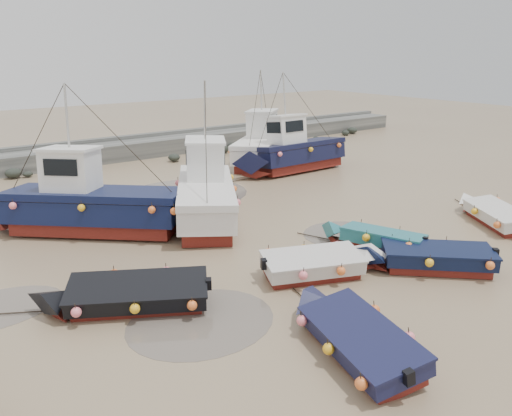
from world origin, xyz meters
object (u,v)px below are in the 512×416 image
(dinghy_4, at_px, (126,292))
(dinghy_2, at_px, (373,236))
(cabin_boat_0, at_px, (81,202))
(dinghy_5, at_px, (322,261))
(person, at_px, (107,238))
(cabin_boat_1, at_px, (205,190))
(cabin_boat_2, at_px, (292,151))
(dinghy_1, at_px, (356,331))
(dinghy_3, at_px, (494,211))
(cabin_boat_3, at_px, (263,144))
(dinghy_6, at_px, (427,255))

(dinghy_4, bearing_deg, dinghy_2, -68.41)
(dinghy_4, xyz_separation_m, cabin_boat_0, (1.11, 7.46, 0.79))
(dinghy_5, height_order, person, dinghy_5)
(cabin_boat_1, bearing_deg, cabin_boat_0, -165.61)
(dinghy_4, height_order, cabin_boat_0, cabin_boat_0)
(cabin_boat_1, height_order, cabin_boat_2, same)
(cabin_boat_0, distance_m, cabin_boat_2, 14.82)
(dinghy_1, distance_m, cabin_boat_1, 11.92)
(dinghy_3, relative_size, dinghy_5, 0.97)
(dinghy_2, distance_m, person, 10.90)
(dinghy_3, height_order, person, dinghy_3)
(cabin_boat_2, bearing_deg, person, 108.01)
(dinghy_4, distance_m, cabin_boat_2, 18.88)
(cabin_boat_3, bearing_deg, dinghy_6, -58.06)
(dinghy_1, relative_size, cabin_boat_1, 0.63)
(dinghy_2, height_order, dinghy_5, same)
(dinghy_2, height_order, cabin_boat_1, cabin_boat_1)
(dinghy_3, bearing_deg, cabin_boat_1, 171.35)
(dinghy_5, bearing_deg, dinghy_1, -10.93)
(cabin_boat_1, relative_size, person, 5.73)
(dinghy_2, xyz_separation_m, cabin_boat_0, (-8.51, 8.77, 0.76))
(cabin_boat_3, xyz_separation_m, person, (-13.82, -7.53, -1.38))
(dinghy_5, bearing_deg, cabin_boat_0, -129.32)
(cabin_boat_3, bearing_deg, dinghy_3, -36.10)
(dinghy_4, distance_m, cabin_boat_1, 8.78)
(dinghy_4, xyz_separation_m, cabin_boat_3, (15.48, 13.65, 0.84))
(dinghy_6, xyz_separation_m, person, (-8.09, 9.79, -0.55))
(dinghy_1, bearing_deg, dinghy_5, 72.22)
(cabin_boat_3, bearing_deg, dinghy_1, -70.60)
(cabin_boat_0, bearing_deg, cabin_boat_2, -35.97)
(dinghy_6, xyz_separation_m, cabin_boat_1, (-3.38, 9.67, 0.79))
(dinghy_1, relative_size, cabin_boat_3, 0.76)
(dinghy_3, bearing_deg, dinghy_1, -134.50)
(dinghy_6, distance_m, cabin_boat_2, 15.47)
(dinghy_3, distance_m, cabin_boat_2, 13.08)
(dinghy_1, relative_size, dinghy_6, 1.19)
(person, bearing_deg, cabin_boat_3, -154.82)
(dinghy_2, xyz_separation_m, cabin_boat_3, (5.86, 14.96, 0.82))
(dinghy_3, bearing_deg, dinghy_6, -138.29)
(dinghy_2, bearing_deg, cabin_boat_3, 46.73)
(cabin_boat_0, bearing_deg, cabin_boat_3, -25.05)
(dinghy_1, height_order, cabin_boat_0, cabin_boat_0)
(cabin_boat_3, distance_m, person, 15.80)
(dinghy_2, height_order, dinghy_4, same)
(cabin_boat_1, height_order, cabin_boat_3, same)
(dinghy_5, bearing_deg, dinghy_6, 83.05)
(person, bearing_deg, dinghy_2, 133.61)
(cabin_boat_2, bearing_deg, dinghy_4, 124.34)
(dinghy_3, relative_size, dinghy_6, 1.06)
(cabin_boat_1, bearing_deg, dinghy_6, -40.79)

